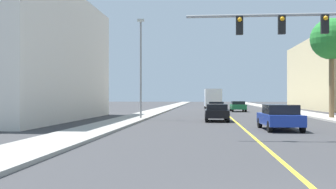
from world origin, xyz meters
TOP-DOWN VIEW (x-y plane):
  - ground at (0.00, 42.00)m, footprint 192.00×192.00m
  - sidewalk_left at (-8.62, 42.00)m, footprint 2.76×168.00m
  - sidewalk_right at (8.62, 42.00)m, footprint 2.76×168.00m
  - lane_marking_center at (0.00, 42.00)m, footprint 0.16×144.00m
  - street_lamp at (-7.74, 27.18)m, footprint 0.56×0.28m
  - palm_far at (8.50, 29.59)m, footprint 3.56×3.56m
  - car_blue at (2.00, 17.72)m, footprint 2.11×4.38m
  - car_green at (1.82, 45.98)m, footprint 1.90×4.00m
  - car_gray at (-1.20, 36.90)m, footprint 1.77×4.37m
  - car_black at (-1.45, 25.77)m, footprint 1.86×4.26m
  - delivery_truck at (-1.26, 55.05)m, footprint 2.61×7.82m

SIDE VIEW (x-z plane):
  - ground at x=0.00m, z-range 0.00..0.00m
  - lane_marking_center at x=0.00m, z-range 0.00..0.01m
  - sidewalk_left at x=-8.62m, z-range 0.00..0.15m
  - sidewalk_right at x=8.62m, z-range 0.00..0.15m
  - car_green at x=1.82m, z-range 0.05..1.38m
  - car_black at x=-1.45m, z-range 0.04..1.40m
  - car_gray at x=-1.20m, z-range 0.04..1.44m
  - car_blue at x=2.00m, z-range 0.03..1.52m
  - delivery_truck at x=-1.26m, z-range 0.10..3.16m
  - street_lamp at x=-7.74m, z-range 0.58..8.91m
  - palm_far at x=8.50m, z-range 2.56..11.13m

